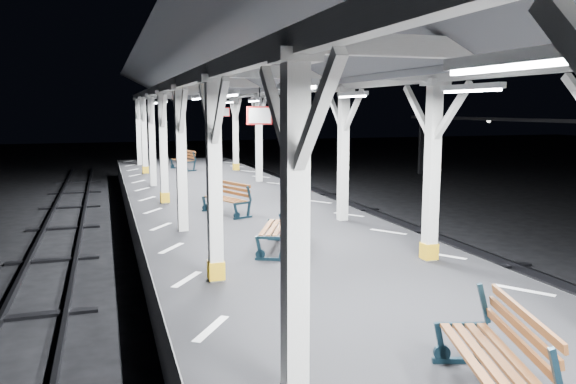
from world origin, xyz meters
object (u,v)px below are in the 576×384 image
bench_near (500,353)px  bench_far (229,197)px  bench_mid (282,226)px  bench_extra (185,159)px

bench_near → bench_far: 10.36m
bench_far → bench_mid: bearing=-109.6°
bench_mid → bench_far: size_ratio=1.07×
bench_far → bench_extra: (0.41, 11.48, 0.02)m
bench_far → bench_extra: 11.49m
bench_near → bench_mid: bearing=109.7°
bench_mid → bench_far: (-0.18, 4.12, -0.03)m
bench_near → bench_extra: bench_near is taller
bench_mid → bench_extra: size_ratio=1.02×
bench_near → bench_far: bearing=109.9°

